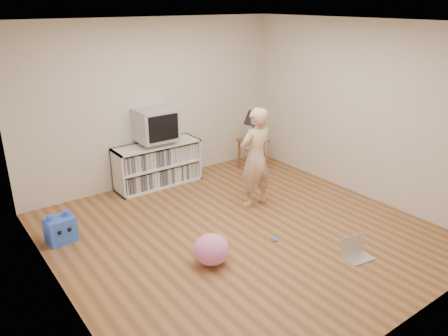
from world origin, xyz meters
TOP-DOWN VIEW (x-y plane):
  - ground at (0.00, 0.00)m, footprint 4.50×4.50m
  - walls at (0.00, 0.00)m, footprint 4.52×4.52m
  - ceiling at (0.00, 0.00)m, footprint 4.50×4.50m
  - media_unit at (-0.11, 2.04)m, footprint 1.40×0.45m
  - dvd_deck at (-0.11, 2.02)m, footprint 0.45×0.35m
  - crt_tv at (-0.11, 2.02)m, footprint 0.60×0.53m
  - side_table at (1.57, 1.65)m, footprint 0.42×0.42m
  - table_lamp at (1.57, 1.65)m, footprint 0.34×0.34m
  - person at (0.67, 0.52)m, footprint 0.54×0.35m
  - laptop at (0.73, -1.26)m, footprint 0.37×0.32m
  - playing_cards at (0.22, -0.42)m, footprint 0.09×0.11m
  - plush_blue at (-1.95, 1.15)m, footprint 0.36×0.32m
  - plush_pink at (-0.72, -0.37)m, footprint 0.43×0.43m

SIDE VIEW (x-z plane):
  - ground at x=0.00m, z-range 0.00..0.00m
  - playing_cards at x=0.22m, z-range 0.00..0.02m
  - laptop at x=0.73m, z-range -0.05..0.18m
  - plush_blue at x=-1.95m, z-range -0.03..0.36m
  - plush_pink at x=-0.72m, z-range 0.00..0.35m
  - media_unit at x=-0.11m, z-range 0.00..0.70m
  - side_table at x=1.57m, z-range 0.14..0.69m
  - person at x=0.67m, z-range 0.00..1.47m
  - dvd_deck at x=-0.11m, z-range 0.70..0.77m
  - table_lamp at x=1.57m, z-range 0.68..1.20m
  - crt_tv at x=-0.11m, z-range 0.77..1.27m
  - walls at x=0.00m, z-range 0.00..2.60m
  - ceiling at x=0.00m, z-range 2.60..2.60m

